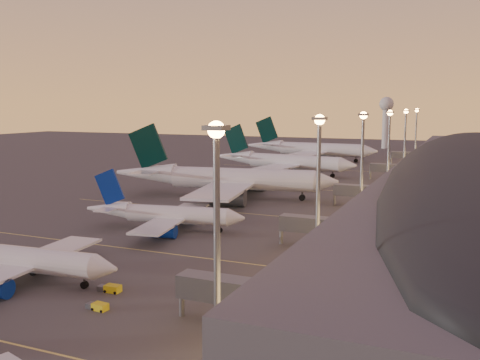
# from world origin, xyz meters

# --- Properties ---
(ground) EXTENTS (700.00, 700.00, 0.00)m
(ground) POSITION_xyz_m (0.00, 0.00, 0.00)
(ground) COLOR #3B3937
(airliner_narrow_south) EXTENTS (37.75, 33.83, 13.48)m
(airliner_narrow_south) POSITION_xyz_m (-5.76, -27.65, 3.48)
(airliner_narrow_south) COLOR silver
(airliner_narrow_south) RESTS_ON ground
(airliner_narrow_north) EXTENTS (37.17, 33.57, 13.29)m
(airliner_narrow_north) POSITION_xyz_m (-1.90, 11.40, 3.44)
(airliner_narrow_north) COLOR silver
(airliner_narrow_north) RESTS_ON ground
(airliner_wide_near) EXTENTS (68.44, 63.08, 21.94)m
(airliner_wide_near) POSITION_xyz_m (-7.57, 54.45, 5.65)
(airliner_wide_near) COLOR silver
(airliner_wide_near) RESTS_ON ground
(airliner_wide_mid) EXTENTS (61.46, 56.43, 19.67)m
(airliner_wide_mid) POSITION_xyz_m (-8.79, 112.61, 5.06)
(airliner_wide_mid) COLOR silver
(airliner_wide_mid) RESTS_ON ground
(airliner_wide_far) EXTENTS (67.65, 61.70, 21.65)m
(airliner_wide_far) POSITION_xyz_m (-13.70, 169.58, 5.57)
(airliner_wide_far) COLOR silver
(airliner_wide_far) RESTS_ON ground
(terminal_building) EXTENTS (56.35, 255.00, 17.46)m
(terminal_building) POSITION_xyz_m (61.84, 72.47, 8.78)
(terminal_building) COLOR #505055
(terminal_building) RESTS_ON ground
(light_masts) EXTENTS (2.20, 217.20, 25.90)m
(light_masts) POSITION_xyz_m (36.00, 65.00, 17.55)
(light_masts) COLOR slate
(light_masts) RESTS_ON ground
(radar_tower) EXTENTS (9.00, 9.00, 32.50)m
(radar_tower) POSITION_xyz_m (10.00, 260.00, 21.87)
(radar_tower) COLOR silver
(radar_tower) RESTS_ON ground
(lane_markings) EXTENTS (90.00, 180.36, 0.00)m
(lane_markings) POSITION_xyz_m (0.00, 40.00, 0.01)
(lane_markings) COLOR #D8C659
(lane_markings) RESTS_ON ground
(baggage_tug_a) EXTENTS (3.32, 1.63, 0.96)m
(baggage_tug_a) POSITION_xyz_m (14.43, -32.56, 0.44)
(baggage_tug_a) COLOR yellow
(baggage_tug_a) RESTS_ON ground
(baggage_tug_b) EXTENTS (3.64, 1.70, 1.07)m
(baggage_tug_b) POSITION_xyz_m (11.66, -26.14, 0.49)
(baggage_tug_b) COLOR yellow
(baggage_tug_b) RESTS_ON ground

